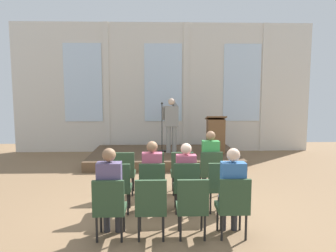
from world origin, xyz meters
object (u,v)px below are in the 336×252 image
object	(u,v)px
chair_r0_c2	(182,170)
chair_r1_c3	(220,184)
audience_r2_c0	(110,188)
chair_r0_c1	(153,170)
chair_r1_c1	(152,184)
audience_r0_c3	(210,159)
chair_r2_c1	(151,205)
chair_r0_c0	(124,170)
speaker	(171,121)
chair_r1_c0	(118,185)
chair_r1_c2	(186,184)
chair_r0_c3	(211,170)
audience_r1_c1	(152,173)
chair_r2_c2	(192,204)
audience_r2_c3	(232,188)
chair_r2_c3	(233,204)
audience_r1_c2	(186,173)
lectern	(216,135)
chair_r2_c0	(110,205)
mic_stand	(162,141)

from	to	relation	value
chair_r0_c2	chair_r1_c3	xyz separation A→B (m)	(0.61, -1.00, 0.00)
chair_r0_c2	audience_r2_c0	distance (m)	2.29
chair_r0_c1	chair_r0_c2	world-z (taller)	same
chair_r1_c1	audience_r2_c0	world-z (taller)	audience_r2_c0
audience_r0_c3	chair_r1_c1	xyz separation A→B (m)	(-1.23, -1.08, -0.22)
chair_r2_c1	chair_r1_c3	bearing A→B (deg)	39.18
chair_r0_c1	chair_r0_c0	bearing A→B (deg)	180.00
chair_r0_c1	chair_r1_c1	world-z (taller)	same
speaker	chair_r1_c0	distance (m)	4.32
speaker	chair_r1_c2	xyz separation A→B (m)	(0.09, -4.10, -0.73)
chair_r0_c3	chair_r1_c0	xyz separation A→B (m)	(-1.84, -1.00, 0.00)
chair_r0_c0	chair_r2_c1	distance (m)	2.09
audience_r1_c1	chair_r2_c2	xyz separation A→B (m)	(0.61, -1.08, -0.20)
audience_r2_c3	chair_r2_c2	bearing A→B (deg)	-172.67
chair_r1_c0	audience_r0_c3	bearing A→B (deg)	30.38
chair_r0_c1	audience_r0_c3	bearing A→B (deg)	3.69
audience_r0_c3	chair_r0_c1	bearing A→B (deg)	-176.31
chair_r1_c0	audience_r1_c1	xyz separation A→B (m)	(0.61, 0.08, 0.20)
speaker	chair_r0_c1	size ratio (longest dim) A/B	1.80
chair_r1_c0	chair_r2_c3	distance (m)	2.10
audience_r1_c2	chair_r2_c1	world-z (taller)	audience_r1_c2
audience_r1_c1	audience_r1_c2	distance (m)	0.61
lectern	chair_r2_c2	xyz separation A→B (m)	(-1.28, -5.01, -0.30)
audience_r0_c3	chair_r1_c2	world-z (taller)	audience_r0_c3
chair_r0_c2	audience_r1_c2	size ratio (longest dim) A/B	0.74
audience_r0_c3	chair_r2_c2	world-z (taller)	audience_r0_c3
chair_r2_c2	speaker	bearing A→B (deg)	90.98
audience_r0_c3	chair_r1_c3	size ratio (longest dim) A/B	1.45
chair_r1_c0	chair_r2_c0	size ratio (longest dim) A/B	1.00
audience_r2_c3	chair_r2_c0	bearing A→B (deg)	-177.55
chair_r2_c3	chair_r1_c3	bearing A→B (deg)	90.00
chair_r1_c0	chair_r1_c2	xyz separation A→B (m)	(1.23, 0.00, 0.00)
chair_r1_c1	chair_r2_c0	bearing A→B (deg)	-121.53
lectern	audience_r1_c1	size ratio (longest dim) A/B	0.88
chair_r1_c0	audience_r2_c3	xyz separation A→B (m)	(1.84, -0.92, 0.22)
chair_r2_c3	audience_r1_c2	bearing A→B (deg)	119.51
lectern	audience_r1_c2	xyz separation A→B (m)	(-1.28, -3.93, -0.13)
audience_r1_c1	audience_r2_c0	size ratio (longest dim) A/B	0.95
lectern	audience_r2_c0	size ratio (longest dim) A/B	0.84
chair_r0_c0	audience_r2_c3	distance (m)	2.67
chair_r1_c1	speaker	bearing A→B (deg)	82.68
chair_r0_c3	audience_r0_c3	distance (m)	0.23
chair_r2_c0	chair_r0_c3	bearing A→B (deg)	47.38
chair_r0_c3	chair_r1_c3	size ratio (longest dim) A/B	1.00
chair_r1_c3	chair_r0_c0	bearing A→B (deg)	151.48
mic_stand	chair_r2_c3	world-z (taller)	mic_stand
lectern	audience_r1_c1	bearing A→B (deg)	-115.68
chair_r0_c0	audience_r1_c1	bearing A→B (deg)	-56.26
chair_r1_c0	audience_r1_c2	xyz separation A→B (m)	(1.23, 0.08, 0.18)
speaker	audience_r2_c0	size ratio (longest dim) A/B	1.22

